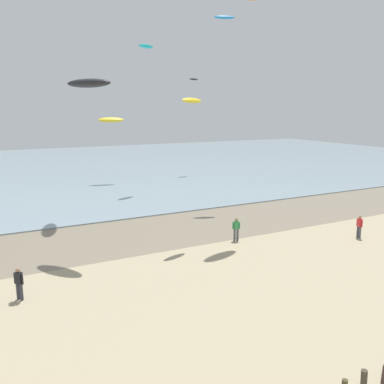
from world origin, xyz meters
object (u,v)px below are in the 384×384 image
at_px(kite_aloft_11, 194,79).
at_px(kite_aloft_13, 89,83).
at_px(person_mid_beach, 236,228).
at_px(kite_aloft_1, 146,46).
at_px(person_by_waterline, 19,283).
at_px(person_right_flank, 359,226).
at_px(kite_aloft_7, 192,100).
at_px(kite_aloft_2, 224,17).
at_px(kite_aloft_6, 111,120).

height_order(kite_aloft_11, kite_aloft_13, kite_aloft_11).
xyz_separation_m(person_mid_beach, kite_aloft_1, (1.69, 21.84, 15.57)).
relative_size(person_by_waterline, person_right_flank, 1.00).
bearing_deg(kite_aloft_13, person_by_waterline, -76.22).
bearing_deg(kite_aloft_11, person_right_flank, 61.63).
xyz_separation_m(person_right_flank, kite_aloft_13, (-18.01, 6.84, 10.18)).
distance_m(person_mid_beach, kite_aloft_7, 9.71).
distance_m(kite_aloft_2, kite_aloft_13, 19.14).
distance_m(person_mid_beach, person_right_flank, 9.28).
distance_m(person_right_flank, kite_aloft_11, 36.90).
bearing_deg(kite_aloft_11, kite_aloft_2, 49.28).
relative_size(kite_aloft_6, kite_aloft_13, 0.93).
height_order(person_mid_beach, kite_aloft_13, kite_aloft_13).
xyz_separation_m(person_right_flank, kite_aloft_1, (-6.82, 25.51, 15.57)).
height_order(kite_aloft_6, kite_aloft_7, kite_aloft_7).
distance_m(person_by_waterline, kite_aloft_6, 34.79).
xyz_separation_m(person_right_flank, kite_aloft_7, (-11.21, 5.55, 9.14)).
xyz_separation_m(kite_aloft_1, kite_aloft_13, (-11.19, -18.67, -5.39)).
distance_m(person_mid_beach, kite_aloft_13, 14.28).
distance_m(person_by_waterline, kite_aloft_7, 16.02).
relative_size(kite_aloft_1, kite_aloft_6, 0.70).
bearing_deg(kite_aloft_2, kite_aloft_1, -47.79).
height_order(kite_aloft_1, kite_aloft_7, kite_aloft_1).
height_order(kite_aloft_6, kite_aloft_13, kite_aloft_13).
bearing_deg(person_mid_beach, kite_aloft_13, 161.53).
distance_m(person_by_waterline, person_right_flank, 23.46).
bearing_deg(kite_aloft_6, kite_aloft_1, -54.16).
bearing_deg(kite_aloft_2, kite_aloft_7, 67.79).
bearing_deg(kite_aloft_11, kite_aloft_1, 17.71).
relative_size(kite_aloft_2, kite_aloft_7, 1.08).
height_order(kite_aloft_2, kite_aloft_7, kite_aloft_2).
bearing_deg(person_right_flank, person_mid_beach, 156.68).
bearing_deg(kite_aloft_13, kite_aloft_1, 114.48).
relative_size(person_by_waterline, kite_aloft_2, 0.84).
bearing_deg(person_mid_beach, person_by_waterline, -168.83).
relative_size(kite_aloft_2, kite_aloft_6, 0.63).
distance_m(kite_aloft_2, kite_aloft_11, 20.36).
xyz_separation_m(kite_aloft_1, kite_aloft_6, (-2.60, 6.23, -8.39)).
bearing_deg(kite_aloft_1, kite_aloft_2, -93.77).
relative_size(person_by_waterline, kite_aloft_6, 0.52).
distance_m(kite_aloft_1, kite_aloft_13, 22.42).
bearing_deg(person_mid_beach, kite_aloft_1, 85.56).
bearing_deg(kite_aloft_6, kite_aloft_13, -95.87).
bearing_deg(kite_aloft_6, kite_aloft_7, -80.73).
bearing_deg(kite_aloft_11, kite_aloft_6, -10.68).
xyz_separation_m(person_by_waterline, kite_aloft_13, (5.44, 6.12, 10.18)).
bearing_deg(person_mid_beach, kite_aloft_11, 67.97).
bearing_deg(kite_aloft_7, kite_aloft_13, 148.94).
xyz_separation_m(kite_aloft_2, kite_aloft_7, (-8.70, -10.03, -8.10)).
bearing_deg(kite_aloft_11, kite_aloft_7, 40.46).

